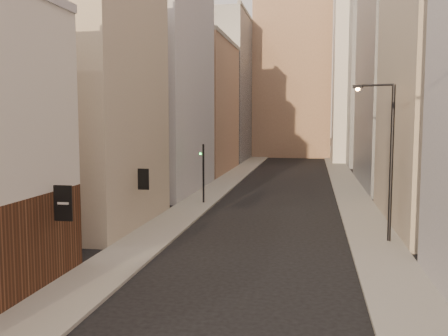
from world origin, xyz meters
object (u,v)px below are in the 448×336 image
Objects in this scene: streetlamp_mid at (387,153)px; traffic_light_left at (203,164)px; clock_tower at (293,63)px; white_tower at (360,45)px.

traffic_light_left is (-13.01, 10.82, -1.81)m from streetlamp_mid.
streetlamp_mid is at bearing 132.46° from traffic_light_left.
white_tower is (11.00, -14.00, 0.97)m from clock_tower.
clock_tower reaches higher than traffic_light_left.
clock_tower reaches higher than streetlamp_mid.
clock_tower reaches higher than white_tower.
clock_tower is 1.08× the size of white_tower.
streetlamp_mid is (8.03, -67.76, -12.47)m from clock_tower.
white_tower is at bearing 105.54° from streetlamp_mid.
clock_tower is 69.36m from streetlamp_mid.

